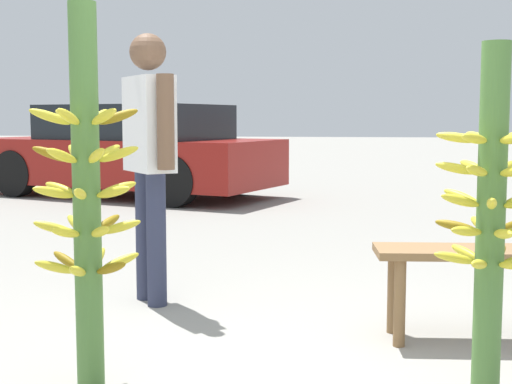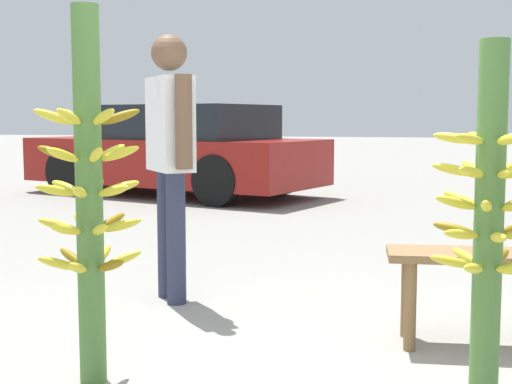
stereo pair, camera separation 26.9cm
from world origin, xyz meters
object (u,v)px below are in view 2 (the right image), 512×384
Objects in this scene: vendor_person at (170,144)px; banana_stalk_center at (489,225)px; banana_stalk_left at (89,196)px; market_bench at (512,270)px; parked_car at (175,151)px.

banana_stalk_center is at bearing -166.51° from vendor_person.
banana_stalk_left is 1.42m from vendor_person.
market_bench is (1.81, 0.92, -0.42)m from banana_stalk_left.
banana_stalk_left is 2.07m from market_bench.
banana_stalk_center is 8.20m from parked_car.
banana_stalk_left is at bearing 179.61° from banana_stalk_center.
market_bench is 0.26× the size of parked_car.
parked_car is at bearing 107.34° from banana_stalk_left.
banana_stalk_left is 7.56m from parked_car.
banana_stalk_center is at bearing -107.40° from market_bench.
banana_stalk_left is at bearing -144.54° from parked_car.
vendor_person is at bearing 160.35° from market_bench.
parked_car is at bearing 118.19° from banana_stalk_center.
banana_stalk_center is 1.15× the size of market_bench.
vendor_person is (-0.16, 1.40, 0.17)m from banana_stalk_left.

